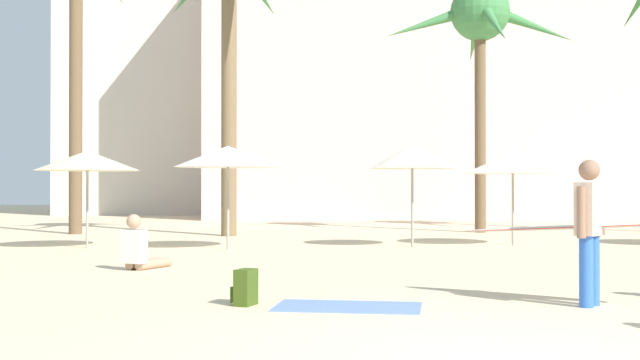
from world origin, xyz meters
TOP-DOWN VIEW (x-y plane):
  - hotel_pink at (6.03, 33.29)m, footprint 19.74×11.49m
  - palm_tree_far_left at (5.10, 18.02)m, footprint 5.96×5.68m
  - cafe_umbrella_0 at (-2.47, 11.96)m, footprint 2.40×2.40m
  - cafe_umbrella_2 at (4.24, 12.53)m, footprint 2.32×2.32m
  - cafe_umbrella_4 at (1.75, 12.23)m, footprint 2.02×2.02m
  - cafe_umbrella_5 at (-5.64, 12.52)m, footprint 2.35×2.35m
  - beach_towel at (-0.95, 3.00)m, footprint 1.83×1.28m
  - backpack at (-2.12, 3.27)m, footprint 0.33×0.35m
  - person_mid_center at (1.83, 2.92)m, footprint 2.48×2.17m
  - person_near_left at (-3.85, 7.57)m, footprint 0.81×1.00m

SIDE VIEW (x-z plane):
  - beach_towel at x=-0.95m, z-range 0.00..0.01m
  - backpack at x=-2.12m, z-range -0.01..0.41m
  - person_near_left at x=-3.85m, z-range -0.14..0.79m
  - person_mid_center at x=1.83m, z-range 0.07..1.76m
  - cafe_umbrella_2 at x=4.24m, z-range 0.85..3.05m
  - cafe_umbrella_5 at x=-5.64m, z-range 0.87..3.07m
  - cafe_umbrella_0 at x=-2.47m, z-range 0.91..3.21m
  - cafe_umbrella_4 at x=1.75m, z-range 0.90..3.25m
  - hotel_pink at x=6.03m, z-range 0.00..12.53m
  - palm_tree_far_left at x=5.10m, z-range 2.51..10.17m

